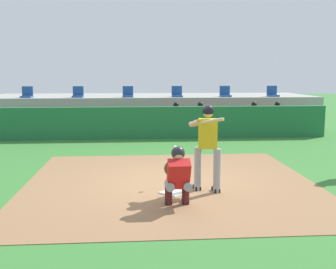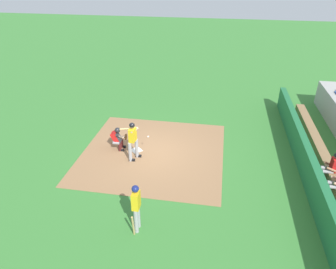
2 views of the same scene
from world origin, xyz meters
The scene contains 18 objects.
ground_plane centered at (0.00, 0.00, 0.00)m, with size 80.00×80.00×0.00m, color #387A33.
dirt_infield centered at (0.00, 0.00, 0.01)m, with size 6.40×6.40×0.01m, color #936B47.
home_plate centered at (0.00, -0.80, 0.02)m, with size 0.44×0.44×0.02m, color white.
batter_at_plate centered at (0.69, -0.72, 1.04)m, with size 0.64×0.80×1.80m.
catcher_crouched centered at (-0.01, -1.63, 0.61)m, with size 0.49×1.81×1.13m.
dugout_wall centered at (0.00, 6.50, 0.60)m, with size 13.00×0.30×1.20m, color #1E6638.
dugout_bench centered at (0.00, 7.50, 0.23)m, with size 11.80×0.44×0.45m, color olive.
dugout_player_0 centered at (0.85, 7.34, 0.67)m, with size 0.49×0.70×1.30m.
dugout_player_1 centered at (1.83, 7.34, 0.67)m, with size 0.49×0.70×1.30m.
dugout_player_2 centered at (4.03, 7.34, 0.67)m, with size 0.49×0.70×1.30m.
dugout_player_3 centered at (4.99, 7.34, 0.67)m, with size 0.49×0.70×1.30m.
stands_platform centered at (0.00, 10.90, 0.70)m, with size 15.00×4.40×1.40m, color #9E9E99.
stadium_seat_0 centered at (-5.42, 9.38, 1.53)m, with size 0.46×0.46×0.48m.
stadium_seat_1 centered at (-3.25, 9.38, 1.53)m, with size 0.46×0.46×0.48m.
stadium_seat_2 centered at (-1.08, 9.38, 1.53)m, with size 0.46×0.46×0.48m.
stadium_seat_3 centered at (1.08, 9.38, 1.53)m, with size 0.46×0.46×0.48m.
stadium_seat_4 centered at (3.25, 9.38, 1.53)m, with size 0.46×0.46×0.48m.
stadium_seat_5 centered at (5.42, 9.38, 1.53)m, with size 0.46×0.46×0.48m.
Camera 1 is at (-0.76, -8.98, 2.43)m, focal length 44.42 mm.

